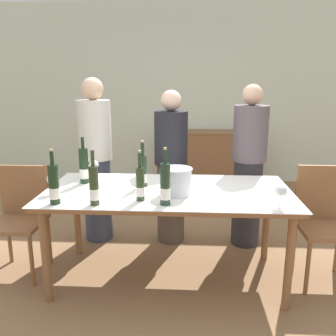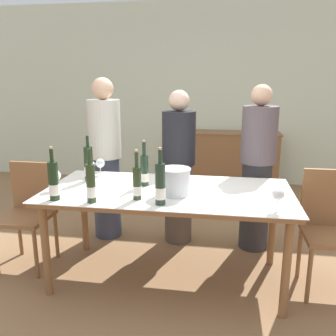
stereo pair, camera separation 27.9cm
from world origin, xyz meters
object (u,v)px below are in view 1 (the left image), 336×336
chair_left_end (21,212)px  wine_glass_0 (94,165)px  sideboard_cabinet (210,158)px  wine_glass_3 (52,179)px  wine_bottle_4 (84,167)px  wine_glass_1 (281,192)px  chair_right_end (324,216)px  wine_bottle_0 (143,171)px  person_guest_right (248,168)px  wine_bottle_3 (54,185)px  ice_bucket (176,181)px  wine_bottle_2 (165,185)px  person_host (96,161)px  wine_bottle_5 (140,184)px  person_guest_left (171,168)px  dining_table (168,198)px  wine_glass_2 (85,168)px  wine_bottle_1 (94,186)px

chair_left_end → wine_glass_0: bearing=23.9°
sideboard_cabinet → wine_glass_3: (-1.39, -2.94, 0.47)m
wine_bottle_4 → wine_glass_1: wine_bottle_4 is taller
chair_right_end → wine_bottle_0: bearing=180.0°
wine_bottle_0 → chair_right_end: wine_bottle_0 is taller
person_guest_right → wine_glass_1: bearing=-87.6°
chair_left_end → wine_bottle_3: bearing=-42.6°
wine_glass_3 → ice_bucket: bearing=2.1°
ice_bucket → wine_bottle_2: bearing=-106.8°
wine_glass_3 → person_host: size_ratio=0.10×
wine_bottle_5 → person_host: size_ratio=0.22×
chair_right_end → person_guest_left: (-1.29, 0.66, 0.22)m
chair_left_end → dining_table: bearing=-3.8°
wine_glass_1 → wine_bottle_0: bearing=156.6°
chair_right_end → sideboard_cabinet: bearing=105.9°
wine_glass_2 → person_guest_right: person_guest_right is taller
wine_bottle_0 → wine_bottle_1: size_ratio=0.98×
wine_bottle_4 → wine_glass_3: size_ratio=2.44×
sideboard_cabinet → person_guest_right: 2.13m
wine_bottle_2 → chair_left_end: bearing=161.5°
wine_bottle_0 → chair_right_end: (1.49, -0.00, -0.36)m
wine_bottle_2 → person_guest_left: person_guest_left is taller
dining_table → person_guest_right: (0.75, 0.71, 0.09)m
dining_table → person_host: bearing=136.0°
ice_bucket → dining_table: bearing=123.2°
wine_bottle_3 → person_guest_left: person_guest_left is taller
chair_right_end → wine_bottle_1: bearing=-165.4°
wine_glass_1 → wine_bottle_2: bearing=179.6°
person_guest_right → sideboard_cabinet: bearing=96.7°
ice_bucket → chair_right_end: bearing=9.2°
chair_left_end → chair_right_end: chair_right_end is taller
wine_bottle_3 → wine_glass_1: wine_bottle_3 is taller
sideboard_cabinet → wine_bottle_2: wine_bottle_2 is taller
ice_bucket → wine_bottle_1: size_ratio=0.62×
wine_glass_3 → person_guest_right: 1.84m
wine_bottle_5 → wine_glass_3: wine_bottle_5 is taller
wine_bottle_5 → wine_glass_1: 0.99m
chair_left_end → person_guest_left: person_guest_left is taller
wine_bottle_0 → wine_bottle_3: size_ratio=0.96×
wine_bottle_3 → wine_bottle_5: wine_bottle_3 is taller
sideboard_cabinet → dining_table: size_ratio=0.78×
sideboard_cabinet → person_guest_left: size_ratio=0.98×
wine_bottle_1 → person_guest_left: bearing=66.8°
wine_glass_1 → dining_table: bearing=156.4°
wine_glass_2 → person_guest_left: person_guest_left is taller
wine_bottle_0 → person_guest_left: person_guest_left is taller
wine_bottle_0 → wine_bottle_4: (-0.51, 0.07, 0.01)m
dining_table → wine_glass_2: wine_glass_2 is taller
wine_bottle_5 → chair_left_end: size_ratio=0.40×
wine_glass_0 → wine_glass_2: bearing=-135.8°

